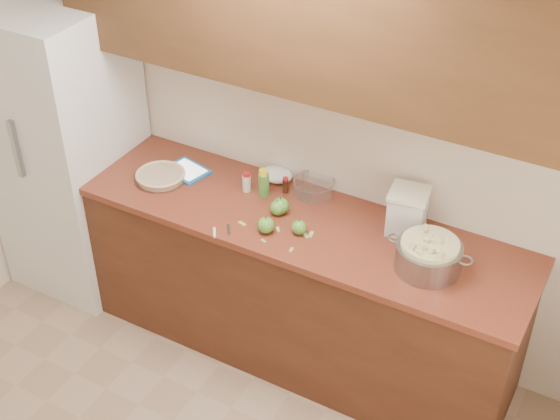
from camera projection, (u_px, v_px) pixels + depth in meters
The scene contains 24 objects.
room_shell at pixel (85, 342), 2.78m from camera, with size 3.60×3.60×3.60m.
counter_run at pixel (284, 281), 4.31m from camera, with size 2.64×0.68×0.92m.
upper_cabinets at pixel (301, 15), 3.55m from camera, with size 2.60×0.34×0.70m, color #56311A.
fridge at pixel (68, 150), 4.60m from camera, with size 0.70×0.70×1.80m, color white.
pie at pixel (160, 176), 4.29m from camera, with size 0.28×0.28×0.05m.
colander at pixel (429, 256), 3.65m from camera, with size 0.42×0.31×0.16m.
flour_canister at pixel (407, 211), 3.86m from camera, with size 0.22×0.22×0.24m.
tablet at pixel (187, 171), 4.36m from camera, with size 0.27×0.23×0.02m.
paring_knife at pixel (217, 232), 3.91m from camera, with size 0.10×0.14×0.01m.
lemon_bottle at pixel (264, 183), 4.14m from camera, with size 0.06×0.06×0.16m.
cinnamon_shaker at pixel (247, 182), 4.19m from camera, with size 0.05×0.05×0.11m.
vanilla_bottle at pixel (286, 185), 4.18m from camera, with size 0.03×0.03×0.09m.
mixing_bowl at pixel (314, 186), 4.17m from camera, with size 0.23×0.23×0.09m.
paper_towel at pixel (277, 174), 4.28m from camera, with size 0.18×0.15×0.07m, color white.
apple_left at pixel (277, 208), 4.02m from camera, with size 0.08×0.08×0.09m.
apple_center at pixel (281, 206), 4.03m from camera, with size 0.09×0.09×0.10m.
apple_front at pixel (266, 225), 3.90m from camera, with size 0.09×0.09×0.10m.
apple_extra at pixel (299, 227), 3.89m from camera, with size 0.08×0.08×0.09m.
peel_a at pixel (306, 235), 3.90m from camera, with size 0.05×0.02×0.00m, color #98BB5B.
peel_b at pixel (311, 234), 3.90m from camera, with size 0.05×0.02×0.00m, color #98BB5B.
peel_c at pixel (291, 250), 3.80m from camera, with size 0.04×0.01×0.00m, color #98BB5B.
peel_d at pixel (264, 241), 3.86m from camera, with size 0.03×0.01×0.00m, color #98BB5B.
peel_e at pixel (242, 223), 3.98m from camera, with size 0.05×0.02×0.00m, color #98BB5B.
peel_f at pixel (278, 229), 3.94m from camera, with size 0.04×0.02×0.00m, color #98BB5B.
Camera 1 is at (1.57, -1.38, 3.31)m, focal length 50.00 mm.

